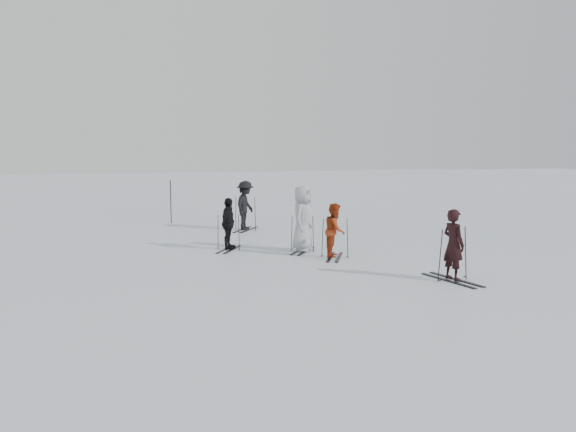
% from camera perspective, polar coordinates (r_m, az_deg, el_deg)
% --- Properties ---
extents(ground, '(120.00, 120.00, 0.00)m').
position_cam_1_polar(ground, '(17.14, 0.84, -3.71)').
color(ground, silver).
rests_on(ground, ground).
extents(skier_near_dark, '(0.54, 0.70, 1.70)m').
position_cam_1_polar(skier_near_dark, '(13.92, 16.45, -2.91)').
color(skier_near_dark, black).
rests_on(skier_near_dark, ground).
extents(skier_red, '(0.85, 0.93, 1.56)m').
position_cam_1_polar(skier_red, '(16.25, 4.80, -1.53)').
color(skier_red, '#972F11').
rests_on(skier_red, ground).
extents(skier_grey, '(1.07, 1.17, 2.00)m').
position_cam_1_polar(skier_grey, '(17.17, 1.47, -0.31)').
color(skier_grey, '#A5AAAF').
rests_on(skier_grey, ground).
extents(skier_uphill_left, '(0.79, 1.01, 1.60)m').
position_cam_1_polar(skier_uphill_left, '(17.54, -6.08, -0.86)').
color(skier_uphill_left, black).
rests_on(skier_uphill_left, ground).
extents(skier_uphill_far, '(1.23, 1.40, 1.88)m').
position_cam_1_polar(skier_uphill_far, '(21.78, -4.36, 1.03)').
color(skier_uphill_far, black).
rests_on(skier_uphill_far, ground).
extents(skis_near_dark, '(1.99, 1.36, 1.32)m').
position_cam_1_polar(skis_near_dark, '(13.96, 16.43, -3.67)').
color(skis_near_dark, black).
rests_on(skis_near_dark, ground).
extents(skis_red, '(1.82, 1.46, 1.18)m').
position_cam_1_polar(skis_red, '(16.28, 4.80, -2.19)').
color(skis_red, black).
rests_on(skis_red, ground).
extents(skis_grey, '(1.74, 1.55, 1.13)m').
position_cam_1_polar(skis_grey, '(17.23, 1.47, -1.75)').
color(skis_grey, black).
rests_on(skis_grey, ground).
extents(skis_uphill_left, '(1.74, 1.45, 1.12)m').
position_cam_1_polar(skis_uphill_left, '(17.57, -6.07, -1.63)').
color(skis_uphill_left, black).
rests_on(skis_uphill_left, ground).
extents(skis_uphill_far, '(2.04, 1.76, 1.32)m').
position_cam_1_polar(skis_uphill_far, '(21.81, -4.35, 0.29)').
color(skis_uphill_far, black).
rests_on(skis_uphill_far, ground).
extents(piste_marker, '(0.05, 0.05, 1.81)m').
position_cam_1_polar(piste_marker, '(24.33, -11.82, 1.44)').
color(piste_marker, black).
rests_on(piste_marker, ground).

